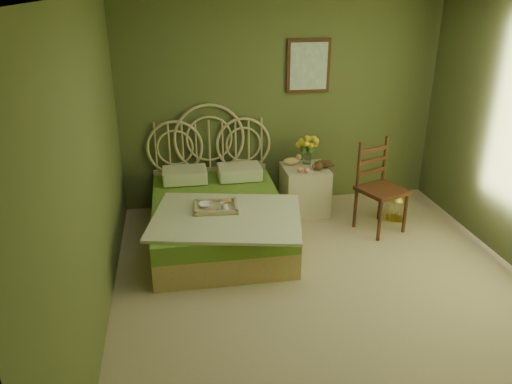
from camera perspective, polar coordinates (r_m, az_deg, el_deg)
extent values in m
plane|color=tan|center=(4.81, 8.40, -11.47)|extent=(4.50, 4.50, 0.00)
plane|color=#4E582E|center=(6.30, 2.89, 10.09)|extent=(4.00, 0.00, 4.00)
plane|color=#4E582E|center=(4.06, -18.45, 1.57)|extent=(0.00, 4.50, 4.50)
cube|color=#32160D|center=(6.27, 6.01, 14.12)|extent=(0.54, 0.03, 0.64)
cube|color=silver|center=(6.26, 6.06, 14.09)|extent=(0.46, 0.01, 0.56)
cube|color=tan|center=(5.61, -4.28, -4.22)|extent=(1.42, 1.89, 0.28)
cube|color=olive|center=(5.51, -4.35, -2.03)|extent=(1.42, 1.89, 0.19)
cube|color=beige|center=(5.08, -3.36, -2.86)|extent=(1.69, 1.42, 0.03)
cube|color=beige|center=(6.04, -8.15, 1.93)|extent=(0.52, 0.38, 0.15)
cube|color=beige|center=(6.08, -1.90, 2.32)|extent=(0.52, 0.38, 0.15)
cube|color=tan|center=(5.24, -4.60, -2.01)|extent=(0.47, 0.37, 0.04)
ellipsoid|color=#B77A38|center=(5.31, -3.42, -1.03)|extent=(0.12, 0.07, 0.05)
cube|color=beige|center=(6.26, 5.56, 0.27)|extent=(0.54, 0.54, 0.59)
cylinder|color=silver|center=(6.25, 5.87, 4.03)|extent=(0.10, 0.10, 0.18)
ellipsoid|color=tan|center=(6.20, 4.07, 3.52)|extent=(0.21, 0.11, 0.10)
sphere|color=#E58359|center=(5.97, 5.07, 2.56)|extent=(0.07, 0.07, 0.07)
sphere|color=#E58359|center=(5.97, 5.83, 2.52)|extent=(0.07, 0.07, 0.07)
cube|color=#32160D|center=(5.87, 14.22, 0.20)|extent=(0.61, 0.61, 0.04)
cylinder|color=#32160D|center=(5.73, 12.91, -2.99)|extent=(0.04, 0.04, 0.50)
cylinder|color=#32160D|center=(5.89, 16.52, -2.66)|extent=(0.04, 0.04, 0.50)
cylinder|color=#32160D|center=(6.06, 11.53, -1.38)|extent=(0.04, 0.04, 0.50)
cylinder|color=#32160D|center=(6.21, 14.98, -1.10)|extent=(0.04, 0.04, 0.50)
cube|color=#32160D|center=(5.94, 13.73, 3.41)|extent=(0.39, 0.19, 0.56)
cylinder|color=gold|center=(6.38, 15.54, -2.93)|extent=(0.24, 0.24, 0.01)
cylinder|color=gold|center=(6.33, 15.66, -1.90)|extent=(0.24, 0.24, 0.26)
cone|color=gold|center=(6.26, 15.83, -0.41)|extent=(0.24, 0.24, 0.09)
imported|color=#381E0F|center=(6.22, 7.23, 3.06)|extent=(0.21, 0.25, 0.02)
imported|color=#472819|center=(6.21, 7.24, 3.23)|extent=(0.20, 0.24, 0.02)
imported|color=white|center=(5.26, -5.74, -1.48)|extent=(0.15, 0.15, 0.04)
imported|color=white|center=(5.17, -3.67, -1.64)|extent=(0.09, 0.09, 0.08)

